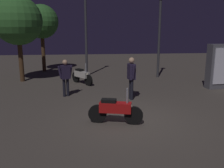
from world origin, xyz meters
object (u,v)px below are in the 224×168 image
(motorcycle_red_foreground, at_px, (115,110))
(streetlamp_far, at_px, (86,18))
(person_rider_beside, at_px, (65,75))
(streetlamp_near, at_px, (160,25))
(motorcycle_white_parked_left, at_px, (82,76))
(person_bystander_far, at_px, (131,75))
(kiosk_billboard, at_px, (224,66))

(motorcycle_red_foreground, bearing_deg, streetlamp_far, 109.97)
(person_rider_beside, height_order, streetlamp_near, streetlamp_near)
(motorcycle_white_parked_left, relative_size, streetlamp_near, 0.30)
(person_bystander_far, height_order, kiosk_billboard, kiosk_billboard)
(motorcycle_red_foreground, bearing_deg, person_rider_beside, 131.87)
(streetlamp_far, bearing_deg, streetlamp_near, -12.03)
(person_bystander_far, relative_size, streetlamp_near, 0.36)
(motorcycle_red_foreground, bearing_deg, kiosk_billboard, 48.94)
(motorcycle_red_foreground, distance_m, streetlamp_near, 8.08)
(motorcycle_red_foreground, bearing_deg, streetlamp_near, 78.17)
(motorcycle_red_foreground, distance_m, streetlamp_far, 8.37)
(motorcycle_white_parked_left, relative_size, streetlamp_far, 0.26)
(person_bystander_far, distance_m, kiosk_billboard, 4.96)
(person_bystander_far, distance_m, streetlamp_far, 6.05)
(motorcycle_white_parked_left, bearing_deg, person_rider_beside, -51.73)
(motorcycle_white_parked_left, height_order, streetlamp_near, streetlamp_near)
(person_rider_beside, relative_size, kiosk_billboard, 0.74)
(streetlamp_near, distance_m, streetlamp_far, 4.26)
(motorcycle_white_parked_left, height_order, kiosk_billboard, kiosk_billboard)
(motorcycle_white_parked_left, xyz_separation_m, person_bystander_far, (2.03, -3.05, 0.58))
(person_bystander_far, bearing_deg, motorcycle_red_foreground, -120.84)
(kiosk_billboard, bearing_deg, motorcycle_red_foreground, 30.91)
(motorcycle_red_foreground, xyz_separation_m, kiosk_billboard, (5.66, 3.98, 0.61))
(person_rider_beside, relative_size, person_bystander_far, 0.91)
(motorcycle_red_foreground, height_order, streetlamp_far, streetlamp_far)
(person_bystander_far, distance_m, streetlamp_near, 5.38)
(streetlamp_far, bearing_deg, person_bystander_far, -71.44)
(motorcycle_white_parked_left, xyz_separation_m, streetlamp_far, (0.26, 2.24, 2.95))
(person_rider_beside, xyz_separation_m, kiosk_billboard, (7.38, 0.76, 0.13))
(motorcycle_white_parked_left, distance_m, person_bystander_far, 3.71)
(person_rider_beside, height_order, streetlamp_far, streetlamp_far)
(person_bystander_far, xyz_separation_m, streetlamp_near, (2.38, 4.40, 1.98))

